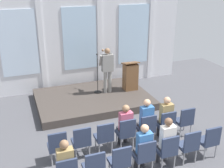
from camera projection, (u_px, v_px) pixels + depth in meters
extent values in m
plane|color=#4C4C51|center=(140.00, 168.00, 7.15)|extent=(15.26, 15.26, 0.00)
cube|color=silver|center=(80.00, 42.00, 11.56)|extent=(8.94, 0.10, 3.86)
cube|color=silver|center=(19.00, 44.00, 10.67)|extent=(1.39, 0.04, 2.54)
cube|color=silver|center=(42.00, 46.00, 11.01)|extent=(0.20, 0.08, 3.86)
cube|color=silver|center=(80.00, 39.00, 11.44)|extent=(1.39, 0.04, 2.54)
cube|color=silver|center=(100.00, 41.00, 11.78)|extent=(0.20, 0.08, 3.86)
cube|color=silver|center=(134.00, 35.00, 12.21)|extent=(1.39, 0.04, 2.54)
cube|color=silver|center=(151.00, 37.00, 12.55)|extent=(0.20, 0.08, 3.86)
cube|color=#3F3833|center=(93.00, 99.00, 10.69)|extent=(4.16, 2.91, 0.27)
cylinder|color=gray|center=(105.00, 82.00, 10.77)|extent=(0.14, 0.14, 0.86)
cylinder|color=gray|center=(110.00, 81.00, 10.83)|extent=(0.14, 0.14, 0.86)
cube|color=gray|center=(107.00, 63.00, 10.52)|extent=(0.42, 0.22, 0.65)
cube|color=navy|center=(106.00, 60.00, 10.59)|extent=(0.06, 0.01, 0.39)
sphere|color=#8C6647|center=(107.00, 51.00, 10.36)|extent=(0.21, 0.21, 0.21)
cylinder|color=gray|center=(101.00, 60.00, 10.48)|extent=(0.09, 0.28, 0.45)
cylinder|color=gray|center=(110.00, 53.00, 10.57)|extent=(0.15, 0.36, 0.15)
cylinder|color=gray|center=(108.00, 52.00, 10.66)|extent=(0.11, 0.34, 0.15)
sphere|color=#8C6647|center=(103.00, 50.00, 10.85)|extent=(0.10, 0.10, 0.10)
cylinder|color=black|center=(98.00, 92.00, 10.94)|extent=(0.28, 0.28, 0.03)
cylinder|color=black|center=(97.00, 74.00, 10.67)|extent=(0.02, 0.02, 1.45)
sphere|color=#262626|center=(97.00, 54.00, 10.38)|extent=(0.07, 0.07, 0.07)
cube|color=brown|center=(130.00, 77.00, 11.05)|extent=(0.52, 0.40, 1.05)
cube|color=brown|center=(130.00, 63.00, 10.85)|extent=(0.60, 0.48, 0.14)
cylinder|color=#99999E|center=(63.00, 149.00, 7.56)|extent=(0.04, 0.04, 0.40)
cylinder|color=#99999E|center=(50.00, 152.00, 7.44)|extent=(0.04, 0.04, 0.40)
cylinder|color=#99999E|center=(66.00, 157.00, 7.26)|extent=(0.04, 0.04, 0.40)
cylinder|color=#99999E|center=(52.00, 159.00, 7.14)|extent=(0.04, 0.04, 0.40)
cube|color=#2D3851|center=(57.00, 146.00, 7.26)|extent=(0.46, 0.44, 0.08)
cube|color=#2D3851|center=(58.00, 141.00, 7.00)|extent=(0.46, 0.06, 0.46)
cylinder|color=#99999E|center=(86.00, 145.00, 7.76)|extent=(0.04, 0.04, 0.40)
cylinder|color=#99999E|center=(73.00, 147.00, 7.64)|extent=(0.04, 0.04, 0.40)
cylinder|color=#99999E|center=(90.00, 151.00, 7.46)|extent=(0.04, 0.04, 0.40)
cylinder|color=#99999E|center=(76.00, 154.00, 7.35)|extent=(0.04, 0.04, 0.40)
cube|color=#2D3851|center=(81.00, 142.00, 7.46)|extent=(0.46, 0.44, 0.08)
cube|color=#2D3851|center=(82.00, 137.00, 7.20)|extent=(0.46, 0.06, 0.46)
cylinder|color=#99999E|center=(108.00, 140.00, 7.96)|extent=(0.04, 0.04, 0.40)
cylinder|color=#99999E|center=(96.00, 143.00, 7.85)|extent=(0.04, 0.04, 0.40)
cylinder|color=#99999E|center=(112.00, 147.00, 7.67)|extent=(0.04, 0.04, 0.40)
cylinder|color=#99999E|center=(99.00, 149.00, 7.55)|extent=(0.04, 0.04, 0.40)
cube|color=#2D3851|center=(103.00, 137.00, 7.67)|extent=(0.46, 0.44, 0.08)
cube|color=#2D3851|center=(106.00, 132.00, 7.40)|extent=(0.46, 0.06, 0.46)
cylinder|color=#99999E|center=(128.00, 136.00, 8.17)|extent=(0.04, 0.04, 0.40)
cylinder|color=#99999E|center=(117.00, 138.00, 8.05)|extent=(0.04, 0.04, 0.40)
cylinder|color=#99999E|center=(133.00, 142.00, 7.87)|extent=(0.04, 0.04, 0.40)
cylinder|color=#99999E|center=(121.00, 145.00, 7.75)|extent=(0.04, 0.04, 0.40)
cube|color=#2D3851|center=(125.00, 133.00, 7.87)|extent=(0.46, 0.44, 0.08)
cube|color=#2D3851|center=(128.00, 128.00, 7.61)|extent=(0.46, 0.06, 0.46)
cylinder|color=#2D2D33|center=(119.00, 137.00, 8.08)|extent=(0.10, 0.10, 0.44)
cylinder|color=#2D2D33|center=(125.00, 136.00, 8.14)|extent=(0.10, 0.10, 0.44)
cube|color=#2D2D33|center=(124.00, 130.00, 7.90)|extent=(0.34, 0.36, 0.12)
cube|color=#B24C66|center=(126.00, 121.00, 7.68)|extent=(0.36, 0.20, 0.55)
sphere|color=#8C6647|center=(126.00, 108.00, 7.56)|extent=(0.20, 0.20, 0.20)
cylinder|color=#99999E|center=(148.00, 132.00, 8.37)|extent=(0.04, 0.04, 0.40)
cylinder|color=#99999E|center=(137.00, 134.00, 8.25)|extent=(0.04, 0.04, 0.40)
cylinder|color=#99999E|center=(153.00, 138.00, 8.07)|extent=(0.04, 0.04, 0.40)
cylinder|color=#99999E|center=(142.00, 140.00, 7.96)|extent=(0.04, 0.04, 0.40)
cube|color=#2D3851|center=(145.00, 129.00, 8.07)|extent=(0.46, 0.44, 0.08)
cube|color=#2D3851|center=(149.00, 124.00, 7.81)|extent=(0.46, 0.06, 0.46)
cylinder|color=#2D2D33|center=(139.00, 133.00, 8.28)|extent=(0.10, 0.10, 0.44)
cylinder|color=#2D2D33|center=(145.00, 132.00, 8.34)|extent=(0.10, 0.10, 0.44)
cube|color=#2D2D33|center=(144.00, 126.00, 8.10)|extent=(0.34, 0.36, 0.12)
cube|color=#3366A5|center=(147.00, 116.00, 7.87)|extent=(0.36, 0.20, 0.61)
sphere|color=tan|center=(147.00, 103.00, 7.74)|extent=(0.20, 0.20, 0.20)
cylinder|color=#99999E|center=(166.00, 128.00, 8.57)|extent=(0.04, 0.04, 0.40)
cylinder|color=#99999E|center=(156.00, 130.00, 8.46)|extent=(0.04, 0.04, 0.40)
cylinder|color=#99999E|center=(172.00, 134.00, 8.28)|extent=(0.04, 0.04, 0.40)
cylinder|color=#99999E|center=(162.00, 136.00, 8.16)|extent=(0.04, 0.04, 0.40)
cube|color=#2D3851|center=(165.00, 125.00, 8.28)|extent=(0.46, 0.44, 0.08)
cube|color=#2D3851|center=(169.00, 120.00, 8.01)|extent=(0.46, 0.06, 0.46)
cylinder|color=#2D2D33|center=(158.00, 129.00, 8.49)|extent=(0.10, 0.10, 0.44)
cylinder|color=#2D2D33|center=(164.00, 128.00, 8.54)|extent=(0.10, 0.10, 0.44)
cube|color=#2D2D33|center=(164.00, 122.00, 8.31)|extent=(0.34, 0.36, 0.12)
cube|color=#997F4C|center=(166.00, 113.00, 8.08)|extent=(0.36, 0.20, 0.58)
sphere|color=tan|center=(167.00, 100.00, 7.95)|extent=(0.20, 0.20, 0.20)
cylinder|color=#99999E|center=(184.00, 125.00, 8.78)|extent=(0.04, 0.04, 0.40)
cylinder|color=#99999E|center=(174.00, 127.00, 8.66)|extent=(0.04, 0.04, 0.40)
cylinder|color=#99999E|center=(191.00, 130.00, 8.48)|extent=(0.04, 0.04, 0.40)
cylinder|color=#99999E|center=(180.00, 132.00, 8.36)|extent=(0.04, 0.04, 0.40)
cube|color=#2D3851|center=(183.00, 121.00, 8.48)|extent=(0.46, 0.44, 0.08)
cube|color=#2D3851|center=(188.00, 116.00, 8.22)|extent=(0.46, 0.06, 0.46)
cube|color=#997F4C|center=(65.00, 160.00, 6.08)|extent=(0.36, 0.20, 0.56)
sphere|color=#8C6647|center=(64.00, 144.00, 5.96)|extent=(0.20, 0.20, 0.20)
cube|color=#2D3851|center=(93.00, 168.00, 6.48)|extent=(0.46, 0.44, 0.08)
cube|color=#2D3851|center=(95.00, 163.00, 6.21)|extent=(0.46, 0.06, 0.46)
cylinder|color=#99999E|center=(123.00, 164.00, 6.98)|extent=(0.04, 0.04, 0.40)
cylinder|color=#99999E|center=(109.00, 167.00, 6.86)|extent=(0.04, 0.04, 0.40)
cube|color=#2D3851|center=(119.00, 162.00, 6.68)|extent=(0.46, 0.44, 0.08)
cube|color=#2D3851|center=(122.00, 157.00, 6.42)|extent=(0.46, 0.06, 0.46)
cylinder|color=#99999E|center=(146.00, 159.00, 7.18)|extent=(0.04, 0.04, 0.40)
cylinder|color=#99999E|center=(133.00, 162.00, 7.06)|extent=(0.04, 0.04, 0.40)
cylinder|color=#99999E|center=(152.00, 167.00, 6.88)|extent=(0.04, 0.04, 0.40)
cube|color=#2D3851|center=(143.00, 156.00, 6.88)|extent=(0.46, 0.44, 0.08)
cube|color=#2D3851|center=(147.00, 151.00, 6.62)|extent=(0.46, 0.06, 0.46)
cylinder|color=#2D2D33|center=(136.00, 160.00, 7.09)|extent=(0.10, 0.10, 0.44)
cylinder|color=#2D2D33|center=(143.00, 158.00, 7.15)|extent=(0.10, 0.10, 0.44)
cube|color=#2D2D33|center=(142.00, 153.00, 6.91)|extent=(0.34, 0.36, 0.12)
cube|color=#3366A5|center=(144.00, 143.00, 6.69)|extent=(0.36, 0.20, 0.56)
sphere|color=tan|center=(145.00, 129.00, 6.57)|extent=(0.20, 0.20, 0.20)
cylinder|color=#99999E|center=(168.00, 153.00, 7.38)|extent=(0.04, 0.04, 0.40)
cylinder|color=#99999E|center=(155.00, 156.00, 7.27)|extent=(0.04, 0.04, 0.40)
cylinder|color=#99999E|center=(175.00, 161.00, 7.09)|extent=(0.04, 0.04, 0.40)
cylinder|color=#99999E|center=(162.00, 164.00, 6.97)|extent=(0.04, 0.04, 0.40)
cube|color=#2D3851|center=(165.00, 151.00, 7.09)|extent=(0.46, 0.44, 0.08)
cube|color=#2D3851|center=(170.00, 146.00, 6.82)|extent=(0.46, 0.06, 0.46)
cylinder|color=#2D2D33|center=(158.00, 155.00, 7.30)|extent=(0.10, 0.10, 0.44)
cylinder|color=#2D2D33|center=(164.00, 153.00, 7.35)|extent=(0.10, 0.10, 0.44)
cube|color=#2D2D33|center=(164.00, 147.00, 7.12)|extent=(0.34, 0.36, 0.12)
cube|color=silver|center=(168.00, 137.00, 6.89)|extent=(0.36, 0.20, 0.61)
sphere|color=brown|center=(169.00, 122.00, 6.75)|extent=(0.20, 0.20, 0.20)
cylinder|color=#99999E|center=(188.00, 149.00, 7.59)|extent=(0.04, 0.04, 0.40)
cylinder|color=#99999E|center=(176.00, 151.00, 7.47)|extent=(0.04, 0.04, 0.40)
cylinder|color=#99999E|center=(196.00, 156.00, 7.29)|extent=(0.04, 0.04, 0.40)
cylinder|color=#99999E|center=(184.00, 159.00, 7.17)|extent=(0.04, 0.04, 0.40)
cube|color=#2D3851|center=(187.00, 146.00, 7.29)|extent=(0.46, 0.44, 0.08)
cube|color=#2D3851|center=(192.00, 141.00, 7.03)|extent=(0.46, 0.06, 0.46)
cylinder|color=#99999E|center=(207.00, 144.00, 7.79)|extent=(0.04, 0.04, 0.40)
cylinder|color=#99999E|center=(196.00, 147.00, 7.67)|extent=(0.04, 0.04, 0.40)
cylinder|color=#99999E|center=(216.00, 151.00, 7.49)|extent=(0.04, 0.04, 0.40)
cylinder|color=#99999E|center=(204.00, 154.00, 7.38)|extent=(0.04, 0.04, 0.40)
cube|color=#2D3851|center=(207.00, 141.00, 7.49)|extent=(0.46, 0.44, 0.08)
cube|color=#2D3851|center=(213.00, 136.00, 7.23)|extent=(0.46, 0.06, 0.46)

